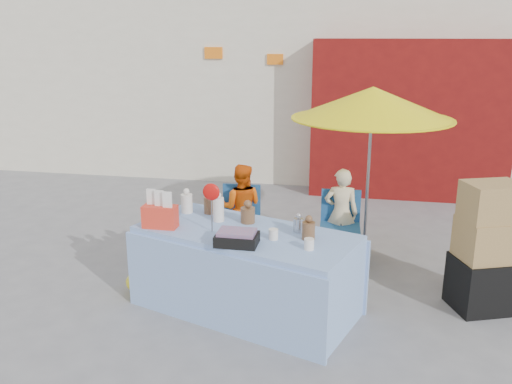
% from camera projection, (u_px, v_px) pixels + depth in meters
% --- Properties ---
extents(ground, '(80.00, 80.00, 0.00)m').
position_uv_depth(ground, '(216.00, 296.00, 5.75)').
color(ground, slate).
rests_on(ground, ground).
extents(backdrop, '(14.00, 8.00, 7.80)m').
position_uv_depth(backdrop, '(325.00, 13.00, 11.86)').
color(backdrop, silver).
rests_on(backdrop, ground).
extents(market_table, '(2.40, 1.68, 1.32)m').
position_uv_depth(market_table, '(245.00, 270.00, 5.37)').
color(market_table, '#87ABD8').
rests_on(market_table, ground).
extents(chair_left, '(0.50, 0.49, 0.85)m').
position_uv_depth(chair_left, '(239.00, 234.00, 6.81)').
color(chair_left, navy).
rests_on(chair_left, ground).
extents(chair_right, '(0.50, 0.49, 0.85)m').
position_uv_depth(chair_right, '(339.00, 241.00, 6.58)').
color(chair_right, navy).
rests_on(chair_right, ground).
extents(vendor_orange, '(0.57, 0.45, 1.13)m').
position_uv_depth(vendor_orange, '(241.00, 208.00, 6.85)').
color(vendor_orange, '#EA5A0C').
rests_on(vendor_orange, ground).
extents(vendor_beige, '(0.42, 0.29, 1.13)m').
position_uv_depth(vendor_beige, '(341.00, 213.00, 6.62)').
color(vendor_beige, beige).
rests_on(vendor_beige, ground).
extents(umbrella, '(1.90, 1.90, 2.09)m').
position_uv_depth(umbrella, '(372.00, 104.00, 6.33)').
color(umbrella, gray).
rests_on(umbrella, ground).
extents(box_stack, '(0.73, 0.66, 1.32)m').
position_uv_depth(box_stack, '(487.00, 252.00, 5.34)').
color(box_stack, black).
rests_on(box_stack, ground).
extents(tarp_bundle, '(0.73, 0.63, 0.28)m').
position_uv_depth(tarp_bundle, '(155.00, 282.00, 5.77)').
color(tarp_bundle, gold).
rests_on(tarp_bundle, ground).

